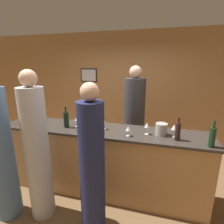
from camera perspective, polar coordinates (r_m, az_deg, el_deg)
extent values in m
plane|color=brown|center=(3.19, -3.52, -23.85)|extent=(14.00, 14.00, 0.00)
cube|color=#A37547|center=(4.48, 4.53, 7.26)|extent=(8.00, 0.06, 2.80)
cube|color=black|center=(4.69, -7.59, 11.82)|extent=(0.44, 0.02, 0.34)
cube|color=silver|center=(4.68, -7.64, 11.81)|extent=(0.39, 0.00, 0.29)
cube|color=#B27F4C|center=(2.89, -3.69, -15.83)|extent=(3.14, 0.57, 1.03)
cube|color=#332D28|center=(2.66, -3.88, -5.88)|extent=(3.20, 0.63, 0.04)
cylinder|color=#2D2D33|center=(3.38, 7.13, -4.32)|extent=(0.39, 0.39, 1.77)
sphere|color=tan|center=(3.20, 7.72, 12.84)|extent=(0.22, 0.22, 0.22)
cylinder|color=#1E234C|center=(2.13, -6.47, -18.69)|extent=(0.29, 0.29, 1.64)
sphere|color=tan|center=(1.80, -7.33, 6.55)|extent=(0.20, 0.20, 0.20)
cylinder|color=#B2B2B7|center=(2.49, -23.13, -13.04)|extent=(0.31, 0.31, 1.76)
sphere|color=tan|center=(2.23, -25.72, 9.91)|extent=(0.20, 0.20, 0.20)
cylinder|color=#4C6B93|center=(2.69, -32.45, -12.13)|extent=(0.31, 0.31, 1.75)
cylinder|color=black|center=(2.77, -14.73, -2.49)|extent=(0.08, 0.08, 0.24)
cylinder|color=black|center=(2.73, -14.95, 0.78)|extent=(0.03, 0.03, 0.09)
cylinder|color=black|center=(2.35, 29.91, -7.23)|extent=(0.07, 0.07, 0.24)
cylinder|color=black|center=(2.30, 30.43, -3.45)|extent=(0.03, 0.03, 0.09)
cylinder|color=black|center=(2.38, 20.65, -6.05)|extent=(0.07, 0.07, 0.22)
cylinder|color=black|center=(2.34, 20.99, -2.60)|extent=(0.03, 0.03, 0.08)
cylinder|color=#9E9993|center=(2.50, 15.80, -5.40)|extent=(0.16, 0.16, 0.17)
cylinder|color=silver|center=(2.50, 19.42, -7.61)|extent=(0.05, 0.05, 0.00)
cylinder|color=silver|center=(2.48, 19.53, -6.49)|extent=(0.01, 0.01, 0.10)
cone|color=silver|center=(2.46, 19.70, -4.65)|extent=(0.08, 0.08, 0.07)
cylinder|color=silver|center=(2.49, 11.22, -7.10)|extent=(0.05, 0.05, 0.00)
cylinder|color=silver|center=(2.48, 11.28, -5.99)|extent=(0.01, 0.01, 0.10)
cone|color=silver|center=(2.45, 11.38, -4.17)|extent=(0.07, 0.07, 0.07)
cylinder|color=silver|center=(2.47, -5.25, -7.10)|extent=(0.05, 0.05, 0.00)
cylinder|color=silver|center=(2.45, -5.28, -5.91)|extent=(0.01, 0.01, 0.10)
cone|color=silver|center=(2.42, -5.33, -3.94)|extent=(0.07, 0.07, 0.07)
cylinder|color=silver|center=(2.67, -9.60, -5.50)|extent=(0.05, 0.05, 0.00)
cylinder|color=silver|center=(2.66, -9.64, -4.51)|extent=(0.01, 0.01, 0.09)
cone|color=silver|center=(2.63, -9.71, -2.91)|extent=(0.07, 0.07, 0.06)
cylinder|color=silver|center=(2.40, 5.27, -7.75)|extent=(0.05, 0.05, 0.00)
cylinder|color=silver|center=(2.39, 5.29, -6.85)|extent=(0.01, 0.01, 0.08)
cone|color=silver|center=(2.36, 5.33, -5.36)|extent=(0.07, 0.07, 0.06)
cylinder|color=silver|center=(2.80, -11.35, -4.61)|extent=(0.05, 0.05, 0.00)
cylinder|color=silver|center=(2.79, -11.40, -3.65)|extent=(0.01, 0.01, 0.09)
cone|color=silver|center=(2.76, -11.48, -2.17)|extent=(0.06, 0.06, 0.06)
cylinder|color=silver|center=(2.63, -2.78, -5.61)|extent=(0.05, 0.05, 0.00)
cylinder|color=silver|center=(2.62, -2.79, -4.50)|extent=(0.01, 0.01, 0.10)
cone|color=silver|center=(2.59, -2.81, -2.81)|extent=(0.07, 0.07, 0.06)
cylinder|color=silver|center=(3.02, -27.01, -4.57)|extent=(0.05, 0.05, 0.00)
cylinder|color=silver|center=(3.01, -27.12, -3.72)|extent=(0.01, 0.01, 0.09)
cone|color=silver|center=(2.98, -27.29, -2.34)|extent=(0.07, 0.07, 0.06)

